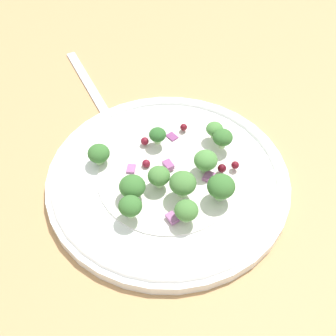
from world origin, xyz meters
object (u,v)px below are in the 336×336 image
broccoli_floret_0 (159,176)px  broccoli_floret_1 (223,138)px  broccoli_floret_2 (205,163)px  fork (95,95)px  plate (168,179)px

broccoli_floret_0 → broccoli_floret_1: (-6.30, 6.46, 0.22)cm
broccoli_floret_2 → fork: (-13.08, -15.52, -2.96)cm
plate → broccoli_floret_1: bearing=129.4°
plate → broccoli_floret_2: bearing=99.9°
fork → broccoli_floret_0: bearing=34.9°
broccoli_floret_0 → broccoli_floret_2: 5.32cm
plate → fork: bearing=-140.1°
plate → broccoli_floret_0: bearing=-25.2°
plate → fork: plate is taller
plate → broccoli_floret_2: size_ratio=10.25×
broccoli_floret_1 → fork: size_ratio=0.14×
broccoli_floret_2 → plate: bearing=-80.1°
plate → broccoli_floret_1: broccoli_floret_1 is taller
broccoli_floret_0 → broccoli_floret_1: broccoli_floret_1 is taller
plate → broccoli_floret_2: 4.70cm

